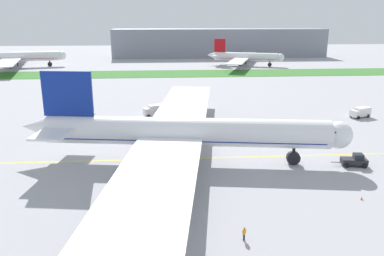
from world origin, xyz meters
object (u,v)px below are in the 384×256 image
Objects in this scene: pushback_tug at (355,160)px; ground_crew_marshaller_front at (244,232)px; ground_crew_wingwalker_port at (289,155)px; service_truck_fuel_bowser at (155,110)px; airliner_foreground at (181,132)px; traffic_cone_port_wing at (362,198)px; parked_airliner_far_centre at (245,57)px; parked_airliner_far_left at (15,57)px; service_truck_baggage_loader at (361,112)px.

pushback_tug is 3.65× the size of ground_crew_marshaller_front.
ground_crew_wingwalker_port is at bearing 62.32° from ground_crew_marshaller_front.
service_truck_fuel_bowser is at bearing 126.23° from ground_crew_wingwalker_port.
airliner_foreground reaches higher than traffic_cone_port_wing.
parked_airliner_far_centre reaches higher than ground_crew_marshaller_front.
traffic_cone_port_wing is (-5.22, -13.01, -0.76)m from pushback_tug.
ground_crew_wingwalker_port is 0.92× the size of ground_crew_marshaller_front.
airliner_foreground is 163.41m from parked_airliner_far_left.
service_truck_fuel_bowser reaches higher than ground_crew_wingwalker_port.
service_truck_baggage_loader is 0.08× the size of parked_airliner_far_left.
parked_airliner_far_left is at bearing 123.48° from traffic_cone_port_wing.
service_truck_fuel_bowser is (-36.48, 38.75, 0.59)m from pushback_tug.
service_truck_fuel_bowser is at bearing 99.05° from airliner_foreground.
ground_crew_marshaller_front reaches higher than ground_crew_wingwalker_port.
airliner_foreground is 20.67m from ground_crew_wingwalker_port.
parked_airliner_far_centre reaches higher than traffic_cone_port_wing.
pushback_tug is at bearing -52.93° from parked_airliner_far_left.
parked_airliner_far_centre is (14.98, 159.19, 4.50)m from traffic_cone_port_wing.
parked_airliner_far_centre is (40.78, 141.69, -0.83)m from airliner_foreground.
parked_airliner_far_left is (-105.80, 159.98, 5.15)m from traffic_cone_port_wing.
ground_crew_marshaller_front is at bearing -79.01° from service_truck_fuel_bowser.
airliner_foreground is 61.67× the size of ground_crew_wingwalker_port.
airliner_foreground is at bearing 145.85° from traffic_cone_port_wing.
traffic_cone_port_wing is at bearing -95.38° from parked_airliner_far_centre.
parked_airliner_far_left reaches higher than ground_crew_marshaller_front.
service_truck_baggage_loader reaches higher than traffic_cone_port_wing.
ground_crew_wingwalker_port is at bearing 160.62° from pushback_tug.
ground_crew_wingwalker_port is at bearing -1.88° from airliner_foreground.
pushback_tug is 14.04m from traffic_cone_port_wing.
traffic_cone_port_wing is at bearing 25.70° from ground_crew_marshaller_front.
airliner_foreground is 1.22× the size of parked_airliner_far_left.
traffic_cone_port_wing is at bearing -116.56° from service_truck_baggage_loader.
ground_crew_marshaller_front is 0.02× the size of parked_airliner_far_left.
ground_crew_marshaller_front is at bearing -117.68° from ground_crew_wingwalker_port.
service_truck_baggage_loader reaches higher than ground_crew_wingwalker_port.
airliner_foreground reaches higher than ground_crew_marshaller_front.
service_truck_baggage_loader is (42.63, 55.84, 0.42)m from ground_crew_marshaller_front.
traffic_cone_port_wing is (19.39, 9.33, -0.76)m from ground_crew_marshaller_front.
service_truck_baggage_loader is at bearing -85.81° from parked_airliner_far_centre.
ground_crew_marshaller_front is 21.54m from traffic_cone_port_wing.
ground_crew_wingwalker_port is 174.75m from parked_airliner_far_left.
service_truck_baggage_loader is 0.99× the size of service_truck_fuel_bowser.
airliner_foreground reaches higher than service_truck_baggage_loader.
traffic_cone_port_wing is at bearing -34.15° from airliner_foreground.
pushback_tug is 1.02× the size of service_truck_fuel_bowser.
service_truck_baggage_loader reaches higher than pushback_tug.
airliner_foreground is at bearing 103.42° from ground_crew_marshaller_front.
service_truck_fuel_bowser is at bearing 133.27° from pushback_tug.
parked_airliner_far_left is at bearing 138.67° from service_truck_baggage_loader.
pushback_tug is at bearing -118.28° from service_truck_baggage_loader.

